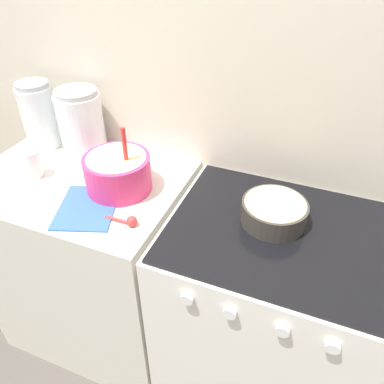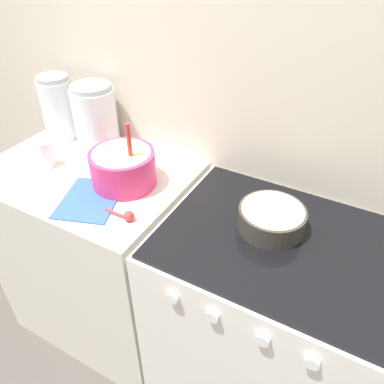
{
  "view_description": "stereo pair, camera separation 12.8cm",
  "coord_description": "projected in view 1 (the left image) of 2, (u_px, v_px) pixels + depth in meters",
  "views": [
    {
      "loc": [
        0.45,
        -0.64,
        1.75
      ],
      "look_at": [
        0.07,
        0.32,
        0.98
      ],
      "focal_mm": 35.0,
      "sensor_mm": 36.0,
      "label": 1
    },
    {
      "loc": [
        0.56,
        -0.58,
        1.75
      ],
      "look_at": [
        0.07,
        0.32,
        0.98
      ],
      "focal_mm": 35.0,
      "sensor_mm": 36.0,
      "label": 2
    }
  ],
  "objects": [
    {
      "name": "wall_back",
      "position": [
        205.0,
        98.0,
        1.39
      ],
      "size": [
        4.62,
        0.05,
        2.4
      ],
      "color": "beige",
      "rests_on": "ground_plane"
    },
    {
      "name": "countertop_cabinet",
      "position": [
        95.0,
        263.0,
        1.71
      ],
      "size": [
        0.81,
        0.59,
        0.93
      ],
      "color": "silver",
      "rests_on": "ground_plane"
    },
    {
      "name": "stove",
      "position": [
        264.0,
        318.0,
        1.48
      ],
      "size": [
        0.74,
        0.6,
        0.93
      ],
      "color": "white",
      "rests_on": "ground_plane"
    },
    {
      "name": "mixing_bowl",
      "position": [
        118.0,
        171.0,
        1.34
      ],
      "size": [
        0.24,
        0.24,
        0.26
      ],
      "color": "#E0336B",
      "rests_on": "countertop_cabinet"
    },
    {
      "name": "baking_pan",
      "position": [
        274.0,
        211.0,
        1.21
      ],
      "size": [
        0.21,
        0.21,
        0.08
      ],
      "color": "#38332D",
      "rests_on": "stove"
    },
    {
      "name": "storage_jar_left",
      "position": [
        41.0,
        119.0,
        1.59
      ],
      "size": [
        0.14,
        0.14,
        0.28
      ],
      "color": "silver",
      "rests_on": "countertop_cabinet"
    },
    {
      "name": "storage_jar_middle",
      "position": [
        82.0,
        127.0,
        1.52
      ],
      "size": [
        0.18,
        0.18,
        0.28
      ],
      "color": "silver",
      "rests_on": "countertop_cabinet"
    },
    {
      "name": "tin_can",
      "position": [
        32.0,
        164.0,
        1.42
      ],
      "size": [
        0.07,
        0.07,
        0.11
      ],
      "color": "silver",
      "rests_on": "countertop_cabinet"
    },
    {
      "name": "recipe_page",
      "position": [
        87.0,
        207.0,
        1.29
      ],
      "size": [
        0.26,
        0.29,
        0.01
      ],
      "color": "#3359B2",
      "rests_on": "countertop_cabinet"
    },
    {
      "name": "measuring_spoon",
      "position": [
        129.0,
        221.0,
        1.21
      ],
      "size": [
        0.12,
        0.04,
        0.04
      ],
      "color": "red",
      "rests_on": "countertop_cabinet"
    }
  ]
}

